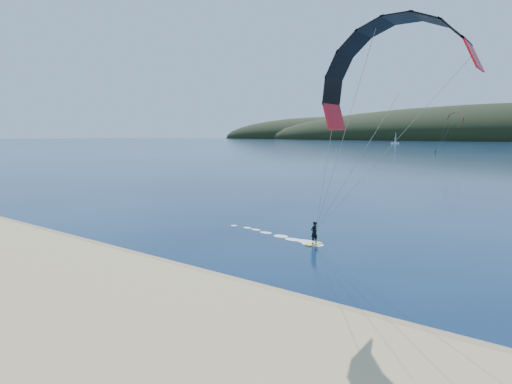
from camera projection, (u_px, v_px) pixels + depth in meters
ground at (106, 286)px, 25.49m from camera, size 1800.00×1800.00×0.00m
wet_sand at (163, 267)px, 29.07m from camera, size 220.00×2.50×0.10m
kitesurfer_near at (393, 101)px, 23.33m from camera, size 23.95×9.99×15.72m
kitesurfer_far at (455, 121)px, 189.99m from camera, size 12.86×5.54×18.21m
sailboat at (395, 143)px, 417.66m from camera, size 8.00×5.06×11.22m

